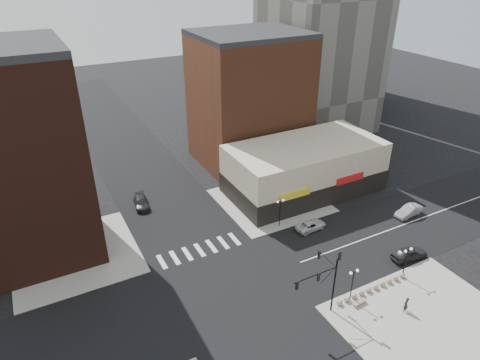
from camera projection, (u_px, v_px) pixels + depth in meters
ground at (229, 289)px, 49.02m from camera, size 240.00×240.00×0.00m
road_ew at (229, 289)px, 49.02m from camera, size 200.00×14.00×0.02m
road_ns at (229, 289)px, 49.02m from camera, size 14.00×200.00×0.02m
sidewalk_nw at (76, 255)px, 54.29m from camera, size 15.00×15.00×0.12m
sidewalk_ne at (270, 200)px, 66.27m from camera, size 15.00×15.00×0.12m
sidewalk_se at (425, 321)px, 44.70m from camera, size 18.00×14.00×0.12m
building_nw at (10, 162)px, 49.67m from camera, size 16.00×15.00×25.00m
building_ne_midrise at (249, 102)px, 74.63m from camera, size 18.00×15.00×22.00m
building_ne_row at (304, 172)px, 67.81m from camera, size 24.20×12.20×8.00m
traffic_signal at (326, 276)px, 43.57m from camera, size 5.59×3.09×7.77m
street_lamp_se_a at (353, 278)px, 45.78m from camera, size 1.22×0.32×4.16m
street_lamp_se_b at (407, 256)px, 49.09m from camera, size 1.22×0.32×4.16m
street_lamp_ne at (280, 206)px, 58.65m from camera, size 1.22×0.32×4.16m
bollard_row at (372, 288)px, 48.46m from camera, size 10.11×0.66×0.66m
white_suv at (311, 225)px, 59.26m from camera, size 4.60×2.29×1.25m
dark_sedan_east at (409, 254)px, 53.44m from camera, size 4.89×2.39×1.61m
silver_sedan at (409, 211)px, 62.27m from camera, size 4.77×2.08×1.52m
dark_sedan_north at (141, 202)px, 64.54m from camera, size 2.62×5.09×1.41m
pedestrian at (406, 304)px, 45.41m from camera, size 0.74×0.56×1.85m
stone_bench at (359, 303)px, 46.60m from camera, size 1.75×0.64×0.40m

